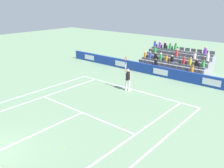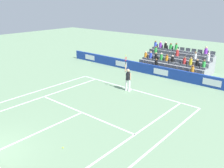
{
  "view_description": "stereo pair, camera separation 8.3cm",
  "coord_description": "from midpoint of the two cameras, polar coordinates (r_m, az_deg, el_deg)",
  "views": [
    {
      "loc": [
        -10.35,
        2.92,
        6.73
      ],
      "look_at": [
        0.07,
        -9.43,
        1.1
      ],
      "focal_mm": 38.5,
      "sensor_mm": 36.0,
      "label": 1
    },
    {
      "loc": [
        -10.42,
        2.87,
        6.73
      ],
      "look_at": [
        0.07,
        -9.43,
        1.1
      ],
      "focal_mm": 38.5,
      "sensor_mm": 36.0,
      "label": 2
    }
  ],
  "objects": [
    {
      "name": "tennis_player",
      "position": [
        18.69,
        3.92,
        1.27
      ],
      "size": [
        0.54,
        0.41,
        2.85
      ],
      "color": "white",
      "rests_on": "ground"
    },
    {
      "name": "loose_tennis_ball",
      "position": [
        12.18,
        -11.39,
        -14.59
      ],
      "size": [
        0.07,
        0.07,
        0.07
      ],
      "primitive_type": "sphere",
      "color": "#D1E533",
      "rests_on": "ground"
    },
    {
      "name": "line_singles_sideline_right",
      "position": [
        12.76,
        4.44,
        -12.69
      ],
      "size": [
        0.1,
        11.89,
        0.01
      ],
      "primitive_type": "cube",
      "color": "white",
      "rests_on": "ground"
    },
    {
      "name": "line_doubles_sideline_left",
      "position": [
        19.37,
        -19.12,
        -2.23
      ],
      "size": [
        0.1,
        11.89,
        0.01
      ],
      "primitive_type": "cube",
      "color": "white",
      "rests_on": "ground"
    },
    {
      "name": "sponsor_barrier",
      "position": [
        22.8,
        11.72,
        2.88
      ],
      "size": [
        23.34,
        0.22,
        0.96
      ],
      "color": "#193899",
      "rests_on": "ground"
    },
    {
      "name": "line_baseline",
      "position": [
        19.28,
        5.03,
        -1.3
      ],
      "size": [
        10.97,
        0.1,
        0.01
      ],
      "primitive_type": "cube",
      "color": "white",
      "rests_on": "ground"
    },
    {
      "name": "line_centre_mark",
      "position": [
        19.2,
        4.86,
        -1.38
      ],
      "size": [
        0.1,
        0.2,
        0.01
      ],
      "primitive_type": "cube",
      "color": "white",
      "rests_on": "ground"
    },
    {
      "name": "stadium_stand",
      "position": [
        25.28,
        15.01,
        4.75
      ],
      "size": [
        6.82,
        3.8,
        2.6
      ],
      "color": "gray",
      "rests_on": "ground"
    },
    {
      "name": "line_service",
      "position": [
        15.48,
        -6.99,
        -6.72
      ],
      "size": [
        8.23,
        0.1,
        0.01
      ],
      "primitive_type": "cube",
      "color": "white",
      "rests_on": "ground"
    },
    {
      "name": "line_singles_sideline_left",
      "position": [
        18.27,
        -16.89,
        -3.28
      ],
      "size": [
        0.1,
        11.89,
        0.01
      ],
      "primitive_type": "cube",
      "color": "white",
      "rests_on": "ground"
    },
    {
      "name": "line_centre_service",
      "position": [
        13.79,
        -16.95,
        -10.91
      ],
      "size": [
        0.1,
        6.4,
        0.01
      ],
      "primitive_type": "cube",
      "color": "white",
      "rests_on": "ground"
    },
    {
      "name": "line_doubles_sideline_right",
      "position": [
        12.14,
        9.84,
        -14.77
      ],
      "size": [
        0.1,
        11.89,
        0.01
      ],
      "primitive_type": "cube",
      "color": "white",
      "rests_on": "ground"
    }
  ]
}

